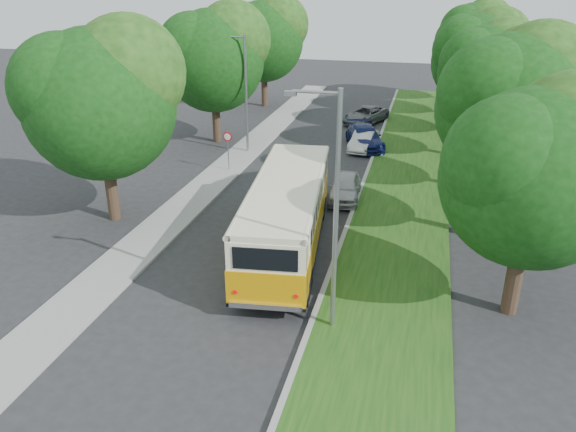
% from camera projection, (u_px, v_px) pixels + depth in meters
% --- Properties ---
extents(ground, '(120.00, 120.00, 0.00)m').
position_uv_depth(ground, '(235.00, 277.00, 22.02)').
color(ground, '#27272A').
rests_on(ground, ground).
extents(curb, '(0.20, 70.00, 0.15)m').
position_uv_depth(curb, '(345.00, 232.00, 25.64)').
color(curb, gray).
rests_on(curb, ground).
extents(grass_verge, '(4.50, 70.00, 0.13)m').
position_uv_depth(grass_verge, '(397.00, 238.00, 25.12)').
color(grass_verge, '#184813').
rests_on(grass_verge, ground).
extents(sidewalk, '(2.20, 70.00, 0.12)m').
position_uv_depth(sidewalk, '(175.00, 215.00, 27.52)').
color(sidewalk, gray).
rests_on(sidewalk, ground).
extents(treeline, '(24.27, 41.91, 9.46)m').
position_uv_depth(treeline, '(373.00, 61.00, 34.98)').
color(treeline, '#332319').
rests_on(treeline, ground).
extents(lamppost_near, '(1.71, 0.16, 8.00)m').
position_uv_depth(lamppost_near, '(333.00, 208.00, 17.12)').
color(lamppost_near, gray).
rests_on(lamppost_near, ground).
extents(lamppost_far, '(1.71, 0.16, 7.50)m').
position_uv_depth(lamppost_far, '(245.00, 90.00, 35.67)').
color(lamppost_far, gray).
rests_on(lamppost_far, ground).
extents(warning_sign, '(0.56, 0.10, 2.50)m').
position_uv_depth(warning_sign, '(228.00, 144.00, 33.00)').
color(warning_sign, gray).
rests_on(warning_sign, ground).
extents(vintage_bus, '(4.04, 11.18, 3.25)m').
position_uv_depth(vintage_bus, '(287.00, 217.00, 23.36)').
color(vintage_bus, '#E49A07').
rests_on(vintage_bus, ground).
extents(car_silver, '(1.81, 3.96, 1.32)m').
position_uv_depth(car_silver, '(345.00, 187.00, 29.33)').
color(car_silver, '#ADADB2').
rests_on(car_silver, ground).
extents(car_white, '(1.75, 3.93, 1.25)m').
position_uv_depth(car_white, '(363.00, 141.00, 37.59)').
color(car_white, silver).
rests_on(car_white, ground).
extents(car_blue, '(3.48, 5.36, 1.44)m').
position_uv_depth(car_blue, '(365.00, 137.00, 38.04)').
color(car_blue, '#121B51').
rests_on(car_blue, ground).
extents(car_grey, '(3.74, 5.14, 1.30)m').
position_uv_depth(car_grey, '(365.00, 115.00, 44.30)').
color(car_grey, '#5A5E62').
rests_on(car_grey, ground).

